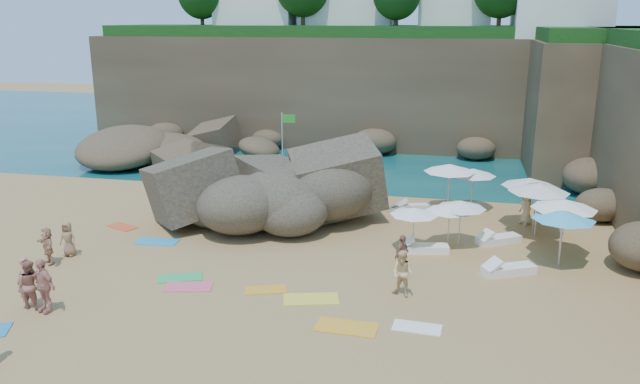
% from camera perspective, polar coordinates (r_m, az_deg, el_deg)
% --- Properties ---
extents(ground, '(120.00, 120.00, 0.00)m').
position_cam_1_polar(ground, '(25.61, -5.87, -5.82)').
color(ground, tan).
rests_on(ground, ground).
extents(seawater, '(120.00, 120.00, 0.00)m').
position_cam_1_polar(seawater, '(53.94, 4.22, 5.63)').
color(seawater, '#0C4751').
rests_on(seawater, ground).
extents(cliff_back, '(44.00, 8.00, 8.00)m').
position_cam_1_polar(cliff_back, '(48.20, 5.80, 9.20)').
color(cliff_back, brown).
rests_on(cliff_back, ground).
extents(cliff_corner, '(10.00, 12.00, 8.00)m').
position_cam_1_polar(cliff_corner, '(43.89, 24.93, 7.21)').
color(cliff_corner, brown).
rests_on(cliff_corner, ground).
extents(rock_promontory, '(12.00, 7.00, 2.00)m').
position_cam_1_polar(rock_promontory, '(43.87, -12.98, 2.95)').
color(rock_promontory, brown).
rests_on(rock_promontory, ground).
extents(marina_masts, '(3.10, 0.10, 6.00)m').
position_cam_1_polar(marina_masts, '(58.22, -12.20, 9.04)').
color(marina_masts, white).
rests_on(marina_masts, ground).
extents(rock_outcrop, '(10.06, 8.73, 3.39)m').
position_cam_1_polar(rock_outcrop, '(30.99, -5.61, -1.97)').
color(rock_outcrop, brown).
rests_on(rock_outcrop, ground).
extents(flag_pole, '(0.81, 0.15, 4.15)m').
position_cam_1_polar(flag_pole, '(35.98, -3.26, 4.90)').
color(flag_pole, silver).
rests_on(flag_pole, ground).
extents(parasol_0, '(2.02, 2.02, 1.91)m').
position_cam_1_polar(parasol_0, '(34.86, -1.55, 3.08)').
color(parasol_0, silver).
rests_on(parasol_0, ground).
extents(parasol_1, '(2.26, 2.26, 2.13)m').
position_cam_1_polar(parasol_1, '(31.82, 13.83, 1.78)').
color(parasol_1, silver).
rests_on(parasol_1, ground).
extents(parasol_2, '(2.48, 2.48, 2.35)m').
position_cam_1_polar(parasol_2, '(29.78, 18.61, 0.86)').
color(parasol_2, silver).
rests_on(parasol_2, ground).
extents(parasol_3, '(2.53, 2.53, 2.40)m').
position_cam_1_polar(parasol_3, '(31.38, 11.77, 2.16)').
color(parasol_3, silver).
rests_on(parasol_3, ground).
extents(parasol_4, '(2.60, 2.60, 2.45)m').
position_cam_1_polar(parasol_4, '(28.55, 19.41, 0.37)').
color(parasol_4, silver).
rests_on(parasol_4, ground).
extents(parasol_5, '(1.99, 1.99, 1.88)m').
position_cam_1_polar(parasol_5, '(26.47, 11.78, -1.40)').
color(parasol_5, silver).
rests_on(parasol_5, ground).
extents(parasol_6, '(2.47, 2.47, 2.34)m').
position_cam_1_polar(parasol_6, '(29.15, 19.21, 0.47)').
color(parasol_6, silver).
rests_on(parasol_6, ground).
extents(parasol_8, '(1.98, 1.98, 1.87)m').
position_cam_1_polar(parasol_8, '(25.72, 8.60, -1.76)').
color(parasol_8, silver).
rests_on(parasol_8, ground).
extents(parasol_9, '(2.11, 2.11, 1.99)m').
position_cam_1_polar(parasol_9, '(26.63, 12.76, -1.12)').
color(parasol_9, silver).
rests_on(parasol_9, ground).
extents(parasol_10, '(2.39, 2.39, 2.26)m').
position_cam_1_polar(parasol_10, '(25.56, 21.40, -1.98)').
color(parasol_10, silver).
rests_on(parasol_10, ground).
extents(parasol_11, '(2.56, 2.56, 2.42)m').
position_cam_1_polar(parasol_11, '(26.48, 21.44, -1.04)').
color(parasol_11, silver).
rests_on(parasol_11, ground).
extents(lounger_0, '(1.89, 0.91, 0.28)m').
position_cam_1_polar(lounger_0, '(32.07, -2.53, -1.04)').
color(lounger_0, silver).
rests_on(lounger_0, ground).
extents(lounger_1, '(1.75, 1.02, 0.26)m').
position_cam_1_polar(lounger_1, '(31.82, 8.62, -1.36)').
color(lounger_1, white).
rests_on(lounger_1, ground).
extents(lounger_2, '(1.99, 1.62, 0.30)m').
position_cam_1_polar(lounger_2, '(27.90, 16.00, -4.21)').
color(lounger_2, white).
rests_on(lounger_2, ground).
extents(lounger_3, '(2.08, 1.01, 0.31)m').
position_cam_1_polar(lounger_3, '(26.16, 9.50, -5.13)').
color(lounger_3, white).
rests_on(lounger_3, ground).
extents(lounger_4, '(1.84, 1.33, 0.27)m').
position_cam_1_polar(lounger_4, '(30.85, 7.77, -1.85)').
color(lounger_4, silver).
rests_on(lounger_4, ground).
extents(lounger_5, '(2.11, 1.51, 0.31)m').
position_cam_1_polar(lounger_5, '(24.76, 16.89, -6.82)').
color(lounger_5, white).
rests_on(lounger_5, ground).
extents(towel_2, '(1.62, 1.18, 0.03)m').
position_cam_1_polar(towel_2, '(22.50, -4.99, -8.89)').
color(towel_2, gold).
rests_on(towel_2, ground).
extents(towel_7, '(1.64, 1.25, 0.03)m').
position_cam_1_polar(towel_7, '(30.29, -17.64, -3.05)').
color(towel_7, '#DA4D26').
rests_on(towel_7, ground).
extents(towel_8, '(1.86, 1.03, 0.03)m').
position_cam_1_polar(towel_8, '(27.89, -14.68, -4.41)').
color(towel_8, '#2897D6').
rests_on(towel_8, ground).
extents(towel_9, '(1.84, 1.21, 0.03)m').
position_cam_1_polar(towel_9, '(23.13, -11.92, -8.48)').
color(towel_9, '#EA5B71').
rests_on(towel_9, ground).
extents(towel_10, '(1.95, 1.01, 0.03)m').
position_cam_1_polar(towel_10, '(19.92, 2.44, -12.25)').
color(towel_10, gold).
rests_on(towel_10, ground).
extents(towel_11, '(1.81, 1.38, 0.03)m').
position_cam_1_polar(towel_11, '(23.97, -12.65, -7.64)').
color(towel_11, '#32B05C').
rests_on(towel_11, ground).
extents(towel_12, '(2.07, 1.42, 0.03)m').
position_cam_1_polar(towel_12, '(21.72, -0.82, -9.75)').
color(towel_12, yellow).
rests_on(towel_12, ground).
extents(towel_13, '(1.55, 0.84, 0.03)m').
position_cam_1_polar(towel_13, '(20.13, 8.86, -12.14)').
color(towel_13, white).
rests_on(towel_13, ground).
extents(person_stand_1, '(0.84, 0.67, 1.67)m').
position_cam_1_polar(person_stand_1, '(22.95, -25.00, -7.64)').
color(person_stand_1, '#AA6755').
rests_on(person_stand_1, ground).
extents(person_stand_2, '(1.04, 1.15, 1.72)m').
position_cam_1_polar(person_stand_2, '(34.84, -6.82, 1.45)').
color(person_stand_2, tan).
rests_on(person_stand_2, ground).
extents(person_stand_3, '(0.72, 0.97, 1.53)m').
position_cam_1_polar(person_stand_3, '(23.70, 7.49, -5.68)').
color(person_stand_3, '#916248').
rests_on(person_stand_3, ground).
extents(person_stand_4, '(0.73, 0.88, 1.58)m').
position_cam_1_polar(person_stand_4, '(30.64, 18.35, -1.37)').
color(person_stand_4, '#E1BC76').
rests_on(person_stand_4, ground).
extents(person_stand_5, '(1.75, 1.19, 1.84)m').
position_cam_1_polar(person_stand_5, '(35.60, -8.44, 1.79)').
color(person_stand_5, tan).
rests_on(person_stand_5, ground).
extents(person_lie_1, '(1.55, 2.05, 0.44)m').
position_cam_1_polar(person_lie_1, '(22.66, -23.79, -9.48)').
color(person_lie_1, tan).
rests_on(person_lie_1, ground).
extents(person_lie_2, '(0.69, 1.41, 0.38)m').
position_cam_1_polar(person_lie_2, '(27.37, -21.92, -5.07)').
color(person_lie_2, '#9B704D').
rests_on(person_lie_2, ground).
extents(person_lie_3, '(1.97, 1.99, 0.39)m').
position_cam_1_polar(person_lie_3, '(26.81, -23.52, -5.65)').
color(person_lie_3, tan).
rests_on(person_lie_3, ground).
extents(person_lie_4, '(1.46, 1.79, 0.41)m').
position_cam_1_polar(person_lie_4, '(23.26, -25.01, -9.03)').
color(person_lie_4, tan).
rests_on(person_lie_4, ground).
extents(person_lie_5, '(1.41, 1.81, 0.62)m').
position_cam_1_polar(person_lie_5, '(22.02, 7.51, -8.70)').
color(person_lie_5, '#E7C383').
rests_on(person_lie_5, ground).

